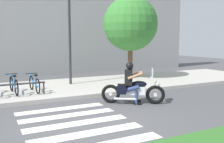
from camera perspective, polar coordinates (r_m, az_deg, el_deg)
ground_plane at (r=6.86m, az=-6.41°, el=-11.43°), size 48.00×48.00×0.00m
sidewalk at (r=11.30m, az=-14.91°, el=-3.91°), size 24.00×4.40×0.15m
crosswalk_stripe_1 at (r=6.09m, az=-5.33°, el=-13.78°), size 2.80×0.40×0.01m
crosswalk_stripe_2 at (r=6.80m, az=-7.86°, el=-11.58°), size 2.80×0.40×0.01m
crosswalk_stripe_3 at (r=7.53m, az=-9.87°, el=-9.78°), size 2.80×0.40×0.01m
crosswalk_stripe_4 at (r=8.27m, az=-11.51°, el=-8.29°), size 2.80×0.40×0.01m
motorcycle at (r=8.72m, az=4.82°, el=-4.28°), size 1.92×1.27×1.24m
rider at (r=8.66m, az=4.34°, el=-1.88°), size 0.77×0.73×1.45m
bicycle_3 at (r=10.31m, az=-21.42°, el=-2.84°), size 0.48×1.64×0.74m
bicycle_4 at (r=10.41m, az=-17.23°, el=-2.63°), size 0.48×1.56×0.72m
street_lamp at (r=11.82m, az=-9.61°, el=9.05°), size 0.28×0.28×4.31m
tree_near_rack at (r=13.65m, az=4.22°, el=10.72°), size 2.91×2.91×4.53m
building_backdrop at (r=16.81m, az=-19.46°, el=12.24°), size 24.00×1.20×7.65m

